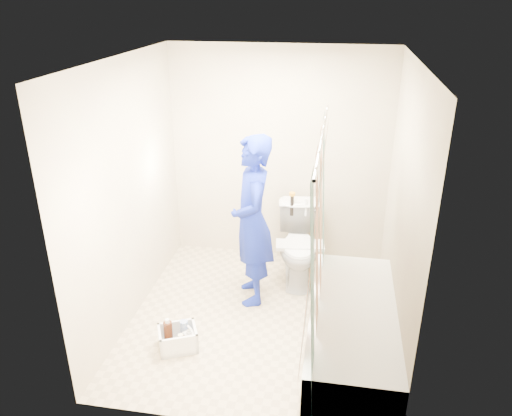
% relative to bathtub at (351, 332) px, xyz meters
% --- Properties ---
extents(floor, '(2.60, 2.60, 0.00)m').
position_rel_bathtub_xyz_m(floor, '(-0.85, 0.43, -0.27)').
color(floor, tan).
rests_on(floor, ground).
extents(ceiling, '(2.40, 2.60, 0.02)m').
position_rel_bathtub_xyz_m(ceiling, '(-0.85, 0.43, 2.13)').
color(ceiling, silver).
rests_on(ceiling, wall_back).
extents(wall_back, '(2.40, 0.02, 2.40)m').
position_rel_bathtub_xyz_m(wall_back, '(-0.85, 1.73, 0.93)').
color(wall_back, beige).
rests_on(wall_back, ground).
extents(wall_front, '(2.40, 0.02, 2.40)m').
position_rel_bathtub_xyz_m(wall_front, '(-0.85, -0.88, 0.93)').
color(wall_front, beige).
rests_on(wall_front, ground).
extents(wall_left, '(0.02, 2.60, 2.40)m').
position_rel_bathtub_xyz_m(wall_left, '(-2.05, 0.43, 0.93)').
color(wall_left, beige).
rests_on(wall_left, ground).
extents(wall_right, '(0.02, 2.60, 2.40)m').
position_rel_bathtub_xyz_m(wall_right, '(0.35, 0.43, 0.93)').
color(wall_right, beige).
rests_on(wall_right, ground).
extents(bathtub, '(0.70, 1.75, 0.50)m').
position_rel_bathtub_xyz_m(bathtub, '(0.00, 0.00, 0.00)').
color(bathtub, white).
rests_on(bathtub, ground).
extents(curtain_rod, '(0.02, 1.90, 0.02)m').
position_rel_bathtub_xyz_m(curtain_rod, '(-0.33, 0.00, 1.68)').
color(curtain_rod, silver).
rests_on(curtain_rod, wall_back).
extents(shower_curtain, '(0.06, 1.75, 1.80)m').
position_rel_bathtub_xyz_m(shower_curtain, '(-0.33, 0.00, 0.75)').
color(shower_curtain, white).
rests_on(shower_curtain, curtain_rod).
extents(toilet, '(0.54, 0.84, 0.80)m').
position_rel_bathtub_xyz_m(toilet, '(-0.55, 1.21, 0.13)').
color(toilet, white).
rests_on(toilet, ground).
extents(tank_lid, '(0.52, 0.27, 0.04)m').
position_rel_bathtub_xyz_m(tank_lid, '(-0.53, 1.08, 0.20)').
color(tank_lid, silver).
rests_on(tank_lid, toilet).
extents(tank_internals, '(0.20, 0.07, 0.26)m').
position_rel_bathtub_xyz_m(tank_internals, '(-0.62, 1.42, 0.53)').
color(tank_internals, black).
rests_on(tank_internals, toilet).
extents(plumber, '(0.57, 0.71, 1.70)m').
position_rel_bathtub_xyz_m(plumber, '(-0.98, 0.78, 0.58)').
color(plumber, navy).
rests_on(plumber, ground).
extents(cleaning_caddy, '(0.40, 0.37, 0.25)m').
position_rel_bathtub_xyz_m(cleaning_caddy, '(-1.47, -0.12, -0.18)').
color(cleaning_caddy, white).
rests_on(cleaning_caddy, ground).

